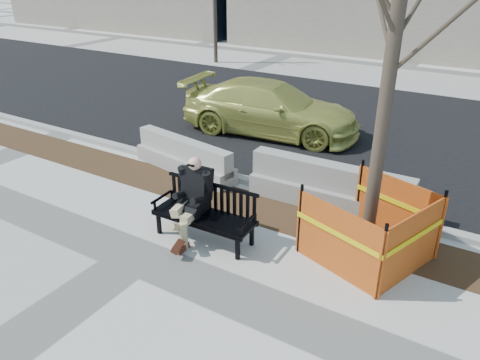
# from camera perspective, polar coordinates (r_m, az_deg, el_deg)

# --- Properties ---
(ground) EXTENTS (120.00, 120.00, 0.00)m
(ground) POSITION_cam_1_polar(r_m,az_deg,el_deg) (8.41, -12.48, -9.12)
(ground) COLOR beige
(ground) RESTS_ON ground
(mulch_strip) EXTENTS (40.00, 1.20, 0.02)m
(mulch_strip) POSITION_cam_1_polar(r_m,az_deg,el_deg) (10.12, -2.45, -2.15)
(mulch_strip) COLOR #47301C
(mulch_strip) RESTS_ON ground
(asphalt_street) EXTENTS (60.00, 10.40, 0.01)m
(asphalt_street) POSITION_cam_1_polar(r_m,az_deg,el_deg) (15.26, 10.71, 7.08)
(asphalt_street) COLOR black
(asphalt_street) RESTS_ON ground
(curb) EXTENTS (60.00, 0.25, 0.12)m
(curb) POSITION_cam_1_polar(r_m,az_deg,el_deg) (10.81, 0.34, 0.09)
(curb) COLOR #9E9B93
(curb) RESTS_ON ground
(bench) EXTENTS (1.98, 0.77, 1.04)m
(bench) POSITION_cam_1_polar(r_m,az_deg,el_deg) (8.71, -4.35, -7.20)
(bench) COLOR black
(bench) RESTS_ON ground
(seated_man) EXTENTS (0.70, 1.12, 1.54)m
(seated_man) POSITION_cam_1_polar(r_m,az_deg,el_deg) (8.88, -5.59, -6.57)
(seated_man) COLOR black
(seated_man) RESTS_ON ground
(tree_fence) EXTENTS (3.33, 3.33, 6.56)m
(tree_fence) POSITION_cam_1_polar(r_m,az_deg,el_deg) (8.54, 15.03, -8.84)
(tree_fence) COLOR orange
(tree_fence) RESTS_ON ground
(sedan) EXTENTS (5.45, 2.77, 1.52)m
(sedan) POSITION_cam_1_polar(r_m,az_deg,el_deg) (14.02, 3.69, 5.82)
(sedan) COLOR #B8B951
(sedan) RESTS_ON ground
(jersey_barrier_left) EXTENTS (3.00, 1.09, 0.84)m
(jersey_barrier_left) POSITION_cam_1_polar(r_m,az_deg,el_deg) (11.45, -6.75, 1.08)
(jersey_barrier_left) COLOR #9C9A92
(jersey_barrier_left) RESTS_ON ground
(jersey_barrier_right) EXTENTS (3.41, 0.74, 0.97)m
(jersey_barrier_right) POSITION_cam_1_polar(r_m,az_deg,el_deg) (9.95, 10.63, -3.15)
(jersey_barrier_right) COLOR gray
(jersey_barrier_right) RESTS_ON ground
(far_tree_left) EXTENTS (2.43, 2.43, 5.74)m
(far_tree_left) POSITION_cam_1_polar(r_m,az_deg,el_deg) (24.29, -2.97, 14.23)
(far_tree_left) COLOR #46392D
(far_tree_left) RESTS_ON ground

